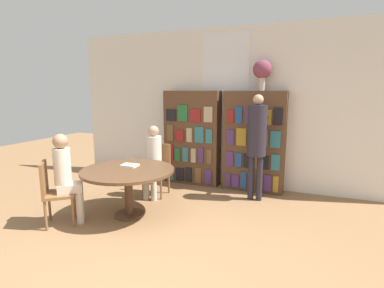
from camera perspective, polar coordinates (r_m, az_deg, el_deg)
ground_plane at (r=3.32m, az=-11.64°, el=-23.76°), size 16.00×16.00×0.00m
wall_back at (r=5.85m, az=6.37°, el=6.82°), size 6.40×0.07×3.00m
bookshelf_left at (r=5.93m, az=0.04°, el=1.17°), size 1.10×0.34×1.84m
bookshelf_right at (r=5.59m, az=11.74°, el=0.41°), size 1.10×0.34×1.84m
flower_vase at (r=5.51m, az=13.23°, el=13.42°), size 0.33×0.33×0.53m
reading_table at (r=4.49m, az=-12.08°, el=-5.94°), size 1.35×1.35×0.71m
chair_near_camera at (r=4.56m, az=-24.93°, el=-7.87°), size 0.56×0.56×0.90m
chair_left_side at (r=5.38m, az=-6.54°, el=-4.26°), size 0.42×0.42×0.90m
seated_reader_left at (r=5.18m, az=-7.43°, el=-2.51°), size 0.28×0.38×1.25m
seated_reader_right at (r=4.48m, az=-22.78°, el=-5.21°), size 0.39×0.38×1.27m
librarian_standing at (r=5.05m, az=12.27°, el=1.46°), size 0.31×0.58×1.78m
open_book_on_table at (r=4.62m, az=-11.76°, el=-4.01°), size 0.24×0.18×0.03m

